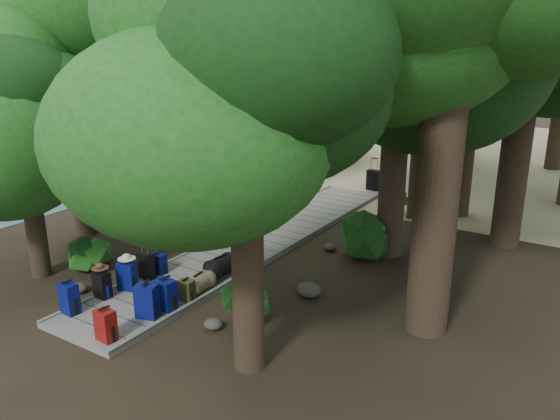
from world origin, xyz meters
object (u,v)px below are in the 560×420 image
Objects in this scene: backpack_left_c at (127,274)px; duffel_right_black at (221,266)px; kayak at (335,162)px; backpack_right_a at (105,324)px; backpack_right_c at (166,293)px; backpack_left_b at (102,283)px; backpack_right_b at (147,299)px; duffel_right_khaki at (199,283)px; backpack_right_d at (186,289)px; sun_lounger at (447,178)px; lone_suitcase_on_sand at (373,180)px; suitcase_on_boardwalk at (146,265)px; backpack_left_a at (69,297)px; backpack_left_d at (158,262)px.

backpack_left_c reaches higher than duffel_right_black.
kayak is (-3.19, 11.97, -0.15)m from duffel_right_black.
backpack_right_c is (0.07, 1.44, 0.02)m from backpack_right_a.
backpack_left_b is 0.56m from backpack_left_c.
duffel_right_khaki is at bearing 68.51° from backpack_right_b.
backpack_right_d is at bearing 86.77° from backpack_right_c.
sun_lounger is (3.20, 12.66, -0.12)m from backpack_left_c.
lone_suitcase_on_sand is at bearing 95.71° from backpack_right_a.
backpack_right_a is at bearing -107.31° from backpack_right_b.
backpack_right_d is 0.79× the size of suitcase_on_boardwalk.
lone_suitcase_on_sand is (-0.17, 9.12, 0.05)m from duffel_right_black.
backpack_right_b is at bearing -82.05° from sun_lounger.
backpack_left_c is at bearing -100.76° from kayak.
backpack_right_b reaches higher than duffel_right_black.
kayak is (-1.96, 13.63, -0.28)m from backpack_left_c.
kayak is (-1.81, 14.17, -0.25)m from backpack_left_b.
duffel_right_khaki is 0.29× the size of sun_lounger.
backpack_right_b is at bearing -80.27° from lone_suitcase_on_sand.
backpack_right_c is 1.19× the size of duffel_right_khaki.
backpack_right_d is at bearing -89.97° from duffel_right_khaki.
backpack_right_b reaches higher than duffel_right_khaki.
backpack_left_a is at bearing -138.92° from backpack_right_d.
backpack_right_d is at bearing -72.69° from duffel_right_black.
backpack_right_a is at bearing -81.48° from sun_lounger.
duffel_right_khaki is (1.52, 1.27, -0.12)m from backpack_left_b.
backpack_right_b is at bearing -79.05° from duffel_right_black.
backpack_left_b is at bearing -101.66° from kayak.
backpack_right_a is at bearing -36.34° from backpack_left_b.
backpack_left_a reaches higher than backpack_left_d.
backpack_left_c is 0.98× the size of duffel_right_black.
backpack_right_a is at bearing -99.87° from backpack_right_d.
duffel_right_black is 1.15× the size of suitcase_on_boardwalk.
backpack_right_c is 0.52m from backpack_right_d.
sun_lounger is at bearing 80.90° from backpack_left_a.
backpack_left_b is at bearing -122.44° from backpack_left_c.
sun_lounger reaches higher than duffel_right_black.
backpack_left_c is (0.14, 1.35, -0.00)m from backpack_left_a.
backpack_right_c is at bearing -41.42° from backpack_left_d.
duffel_right_khaki is 0.94m from duffel_right_black.
sun_lounger is (1.94, 14.32, -0.10)m from backpack_right_a.
backpack_left_d is (0.10, 1.53, -0.05)m from backpack_left_b.
duffel_right_black is 0.34× the size of sun_lounger.
suitcase_on_boardwalk reaches higher than backpack_right_d.
backpack_left_d is 1.44m from duffel_right_khaki.
backpack_left_a is at bearing -130.66° from duffel_right_khaki.
backpack_right_a reaches higher than backpack_right_d.
backpack_right_c is at bearing -26.41° from backpack_left_c.
backpack_left_c is 1.07× the size of backpack_right_a.
backpack_left_a is at bearing 172.47° from backpack_right_a.
backpack_left_b is 1.80m from backpack_right_a.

